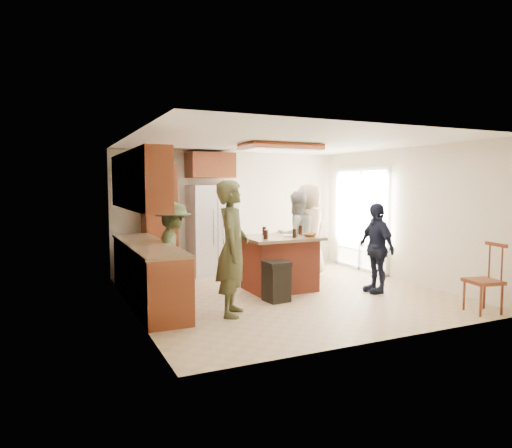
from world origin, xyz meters
name	(u,v)px	position (x,y,z in m)	size (l,w,h in m)	color
room_shell	(415,224)	(4.37, 1.64, 0.87)	(8.00, 5.20, 5.00)	tan
person_front_left	(232,248)	(-1.26, -0.78, 0.94)	(0.68, 0.50, 1.88)	#414427
person_behind_left	(296,236)	(0.66, 0.80, 0.85)	(0.82, 0.51, 1.69)	#9B9C94
person_behind_right	(309,231)	(1.09, 1.06, 0.91)	(0.89, 0.58, 1.83)	tan
person_side_right	(376,248)	(1.44, -0.53, 0.76)	(0.89, 0.45, 1.51)	black
person_counter	(174,250)	(-1.75, 0.52, 0.77)	(0.99, 0.46, 1.54)	#394226
left_cabinetry	(144,241)	(-2.24, 0.40, 0.96)	(0.64, 3.00, 2.30)	maroon
back_wall_units	(173,207)	(-1.33, 2.20, 1.38)	(1.80, 0.60, 2.45)	maroon
refrigerator	(212,230)	(-0.55, 2.12, 0.90)	(0.90, 0.76, 1.80)	white
kitchen_island	(280,263)	(0.03, 0.28, 0.47)	(1.28, 1.03, 0.93)	#9E3D29
island_items	(292,234)	(0.21, 0.17, 0.97)	(1.01, 0.71, 0.15)	silver
trash_bin	(276,281)	(-0.37, -0.38, 0.32)	(0.38, 0.38, 0.63)	black
spindle_chair	(485,281)	(2.02, -2.17, 0.45)	(0.49, 0.49, 0.99)	maroon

